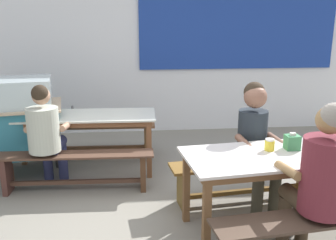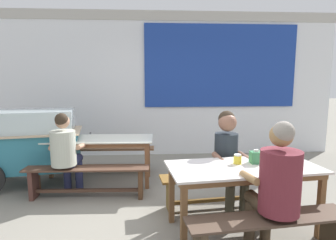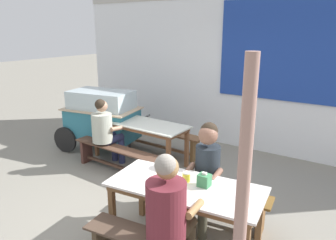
{
  "view_description": "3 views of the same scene",
  "coord_description": "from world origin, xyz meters",
  "views": [
    {
      "loc": [
        -0.47,
        -3.3,
        1.86
      ],
      "look_at": [
        -0.12,
        0.32,
        0.88
      ],
      "focal_mm": 40.16,
      "sensor_mm": 36.0,
      "label": 1
    },
    {
      "loc": [
        -0.22,
        -3.25,
        1.67
      ],
      "look_at": [
        0.03,
        0.82,
        1.07
      ],
      "focal_mm": 30.55,
      "sensor_mm": 36.0,
      "label": 2
    },
    {
      "loc": [
        2.31,
        -2.95,
        2.32
      ],
      "look_at": [
        -0.05,
        0.58,
        1.09
      ],
      "focal_mm": 34.35,
      "sensor_mm": 36.0,
      "label": 3
    }
  ],
  "objects": [
    {
      "name": "food_cart",
      "position": [
        -2.05,
        1.27,
        0.68
      ],
      "size": [
        1.81,
        1.09,
        1.18
      ],
      "color": "teal",
      "rests_on": "ground_plane"
    },
    {
      "name": "tissue_box",
      "position": [
        0.95,
        -0.23,
        0.8
      ],
      "size": [
        0.12,
        0.11,
        0.15
      ],
      "color": "#387F4F",
      "rests_on": "dining_table_near"
    },
    {
      "name": "bench_near_front",
      "position": [
        0.84,
        -0.91,
        0.29
      ],
      "size": [
        1.57,
        0.49,
        0.44
      ],
      "color": "#48362A",
      "rests_on": "ground_plane"
    },
    {
      "name": "person_left_back_turned",
      "position": [
        -1.42,
        0.73,
        0.68
      ],
      "size": [
        0.47,
        0.56,
        1.21
      ],
      "color": "navy",
      "rests_on": "ground_plane"
    },
    {
      "name": "bench_far_front",
      "position": [
        -1.11,
        0.65,
        0.29
      ],
      "size": [
        1.74,
        0.31,
        0.44
      ],
      "color": "#4D3326",
      "rests_on": "ground_plane"
    },
    {
      "name": "bench_near_back",
      "position": [
        0.71,
        0.25,
        0.3
      ],
      "size": [
        1.66,
        0.5,
        0.44
      ],
      "color": "brown",
      "rests_on": "ground_plane"
    },
    {
      "name": "person_right_near_table",
      "position": [
        0.75,
        0.17,
        0.73
      ],
      "size": [
        0.44,
        0.58,
        1.27
      ],
      "color": "#403D2F",
      "rests_on": "ground_plane"
    },
    {
      "name": "dining_table_far",
      "position": [
        -1.1,
        1.23,
        0.66
      ],
      "size": [
        1.83,
        0.71,
        0.73
      ],
      "color": "silver",
      "rests_on": "ground_plane"
    },
    {
      "name": "person_near_front",
      "position": [
        0.91,
        -0.84,
        0.74
      ],
      "size": [
        0.5,
        0.59,
        1.31
      ],
      "color": "#4D3D2B",
      "rests_on": "ground_plane"
    },
    {
      "name": "condiment_jar",
      "position": [
        0.74,
        -0.24,
        0.78
      ],
      "size": [
        0.09,
        0.09,
        0.11
      ],
      "color": "yellow",
      "rests_on": "dining_table_near"
    },
    {
      "name": "dining_table_near",
      "position": [
        0.78,
        -0.33,
        0.66
      ],
      "size": [
        1.7,
        0.91,
        0.73
      ],
      "color": "silver",
      "rests_on": "ground_plane"
    },
    {
      "name": "bench_far_back",
      "position": [
        -1.08,
        1.81,
        0.3
      ],
      "size": [
        1.84,
        0.32,
        0.44
      ],
      "color": "brown",
      "rests_on": "ground_plane"
    },
    {
      "name": "backdrop_wall",
      "position": [
        0.07,
        2.97,
        1.61
      ],
      "size": [
        7.59,
        0.23,
        3.06
      ],
      "color": "white",
      "rests_on": "ground_plane"
    },
    {
      "name": "ground_plane",
      "position": [
        0.0,
        0.0,
        0.0
      ],
      "size": [
        40.0,
        40.0,
        0.0
      ],
      "primitive_type": "plane",
      "color": "gray"
    }
  ]
}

